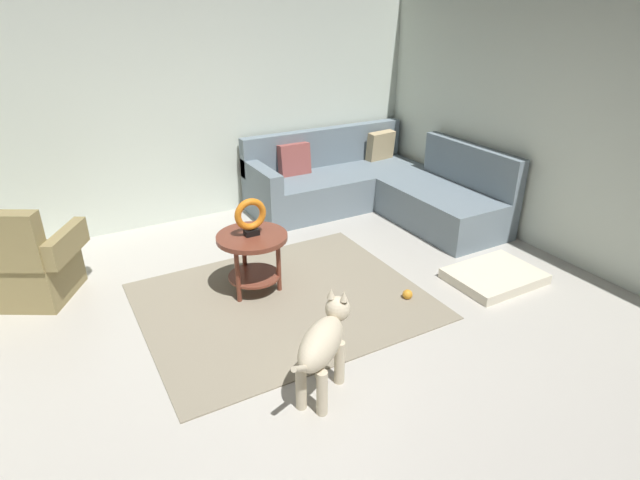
{
  "coord_description": "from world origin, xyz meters",
  "views": [
    {
      "loc": [
        -1.41,
        -2.7,
        2.35
      ],
      "look_at": [
        0.45,
        0.6,
        0.55
      ],
      "focal_mm": 28.86,
      "sensor_mm": 36.0,
      "label": 1
    }
  ],
  "objects_px": {
    "armchair": "(27,265)",
    "sectional_couch": "(374,188)",
    "torus_sculpture": "(251,216)",
    "dog": "(323,343)",
    "dog_bed_mat": "(494,276)",
    "dog_toy_ball": "(407,294)",
    "side_table": "(253,248)"
  },
  "relations": [
    {
      "from": "torus_sculpture",
      "to": "sectional_couch",
      "type": "bearing_deg",
      "value": 27.72
    },
    {
      "from": "side_table",
      "to": "dog_bed_mat",
      "type": "xyz_separation_m",
      "value": [
        1.97,
        -0.9,
        -0.37
      ]
    },
    {
      "from": "dog_bed_mat",
      "to": "dog",
      "type": "xyz_separation_m",
      "value": [
        -2.07,
        -0.49,
        0.33
      ]
    },
    {
      "from": "torus_sculpture",
      "to": "dog_toy_ball",
      "type": "xyz_separation_m",
      "value": [
        1.08,
        -0.77,
        -0.67
      ]
    },
    {
      "from": "side_table",
      "to": "torus_sculpture",
      "type": "bearing_deg",
      "value": 180.0
    },
    {
      "from": "torus_sculpture",
      "to": "dog",
      "type": "height_order",
      "value": "torus_sculpture"
    },
    {
      "from": "sectional_couch",
      "to": "dog_bed_mat",
      "type": "bearing_deg",
      "value": -90.16
    },
    {
      "from": "torus_sculpture",
      "to": "dog_bed_mat",
      "type": "height_order",
      "value": "torus_sculpture"
    },
    {
      "from": "sectional_couch",
      "to": "armchair",
      "type": "height_order",
      "value": "same"
    },
    {
      "from": "armchair",
      "to": "dog",
      "type": "xyz_separation_m",
      "value": [
        1.59,
        -2.19,
        0.05
      ]
    },
    {
      "from": "dog_bed_mat",
      "to": "torus_sculpture",
      "type": "bearing_deg",
      "value": 155.37
    },
    {
      "from": "sectional_couch",
      "to": "torus_sculpture",
      "type": "height_order",
      "value": "sectional_couch"
    },
    {
      "from": "sectional_couch",
      "to": "dog",
      "type": "distance_m",
      "value": 3.2
    },
    {
      "from": "sectional_couch",
      "to": "dog",
      "type": "height_order",
      "value": "sectional_couch"
    },
    {
      "from": "side_table",
      "to": "dog",
      "type": "height_order",
      "value": "dog"
    },
    {
      "from": "armchair",
      "to": "dog_bed_mat",
      "type": "xyz_separation_m",
      "value": [
        3.67,
        -1.7,
        -0.28
      ]
    },
    {
      "from": "torus_sculpture",
      "to": "dog_toy_ball",
      "type": "height_order",
      "value": "torus_sculpture"
    },
    {
      "from": "dog_toy_ball",
      "to": "dog_bed_mat",
      "type": "bearing_deg",
      "value": -8.75
    },
    {
      "from": "armchair",
      "to": "torus_sculpture",
      "type": "relative_size",
      "value": 3.05
    },
    {
      "from": "torus_sculpture",
      "to": "dog",
      "type": "bearing_deg",
      "value": -94.16
    },
    {
      "from": "torus_sculpture",
      "to": "dog_toy_ball",
      "type": "relative_size",
      "value": 3.75
    },
    {
      "from": "armchair",
      "to": "side_table",
      "type": "height_order",
      "value": "armchair"
    },
    {
      "from": "sectional_couch",
      "to": "armchair",
      "type": "relative_size",
      "value": 2.27
    },
    {
      "from": "side_table",
      "to": "dog_toy_ball",
      "type": "height_order",
      "value": "side_table"
    },
    {
      "from": "dog",
      "to": "dog_bed_mat",
      "type": "bearing_deg",
      "value": 64.52
    },
    {
      "from": "dog_toy_ball",
      "to": "sectional_couch",
      "type": "bearing_deg",
      "value": 63.7
    },
    {
      "from": "armchair",
      "to": "sectional_couch",
      "type": "bearing_deg",
      "value": 33.85
    },
    {
      "from": "dog",
      "to": "torus_sculpture",
      "type": "bearing_deg",
      "value": 137.07
    },
    {
      "from": "dog",
      "to": "armchair",
      "type": "bearing_deg",
      "value": 177.25
    },
    {
      "from": "torus_sculpture",
      "to": "dog",
      "type": "distance_m",
      "value": 1.44
    },
    {
      "from": "torus_sculpture",
      "to": "dog_bed_mat",
      "type": "relative_size",
      "value": 0.41
    },
    {
      "from": "torus_sculpture",
      "to": "dog_toy_ball",
      "type": "distance_m",
      "value": 1.49
    }
  ]
}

